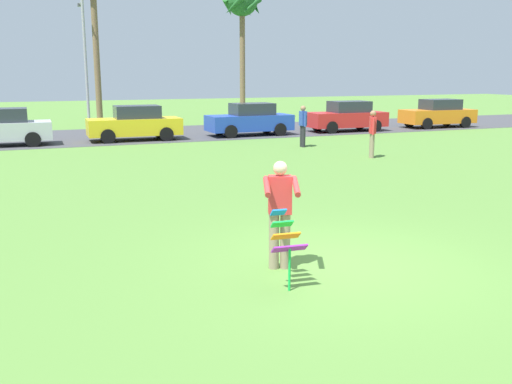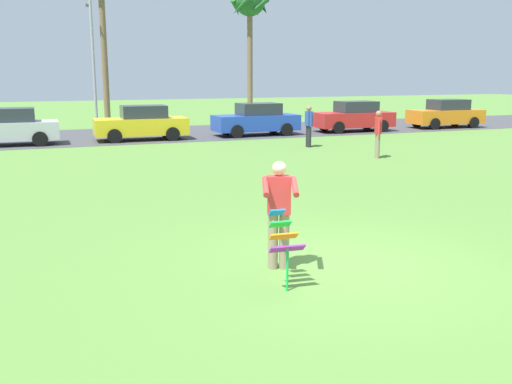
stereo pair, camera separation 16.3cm
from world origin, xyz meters
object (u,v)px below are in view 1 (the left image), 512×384
object	(u,v)px
palm_tree_centre_far	(242,6)
streetlight_pole	(85,56)
kite_held	(286,238)
parked_car_blue	(250,120)
parked_car_orange	(438,114)
parked_car_red	(347,117)
parked_car_silver	(0,128)
person_walker_near	(303,125)
parked_car_yellow	(135,124)
person_walker_far	(372,132)
person_kite_flyer	(280,211)

from	to	relation	value
palm_tree_centre_far	streetlight_pole	size ratio (longest dim) A/B	1.26
kite_held	parked_car_blue	distance (m)	20.64
parked_car_orange	kite_held	bearing A→B (deg)	-133.80
parked_car_blue	palm_tree_centre_far	distance (m)	12.58
parked_car_red	parked_car_silver	bearing A→B (deg)	180.00
palm_tree_centre_far	person_walker_near	world-z (taller)	palm_tree_centre_far
parked_car_silver	parked_car_yellow	bearing A→B (deg)	-0.00
kite_held	person_walker_far	world-z (taller)	person_walker_far
person_kite_flyer	parked_car_silver	world-z (taller)	person_kite_flyer
person_walker_near	person_walker_far	bearing A→B (deg)	-75.93
kite_held	person_walker_near	xyz separation A→B (m)	(7.46, 14.36, 0.20)
parked_car_yellow	parked_car_red	distance (m)	11.25
kite_held	palm_tree_centre_far	distance (m)	32.04
parked_car_blue	person_walker_far	size ratio (longest dim) A/B	2.45
parked_car_yellow	streetlight_pole	bearing A→B (deg)	99.70
parked_car_blue	person_walker_near	world-z (taller)	person_walker_near
palm_tree_centre_far	person_walker_near	size ratio (longest dim) A/B	5.10
parked_car_blue	palm_tree_centre_far	world-z (taller)	palm_tree_centre_far
parked_car_orange	person_walker_far	bearing A→B (deg)	-139.19
parked_car_red	palm_tree_centre_far	xyz separation A→B (m)	(-2.12, 10.14, 6.60)
person_kite_flyer	person_walker_near	distance (m)	15.40
parked_car_orange	parked_car_yellow	bearing A→B (deg)	180.00
kite_held	person_walker_near	size ratio (longest dim) A/B	0.64
parked_car_silver	person_walker_far	distance (m)	15.50
parked_car_yellow	streetlight_pole	size ratio (longest dim) A/B	0.60
parked_car_silver	streetlight_pole	size ratio (longest dim) A/B	0.60
parked_car_red	person_walker_far	xyz separation A→B (m)	(-4.20, -8.81, 0.16)
kite_held	parked_car_blue	xyz separation A→B (m)	(7.05, 19.40, 0.04)
parked_car_silver	streetlight_pole	xyz separation A→B (m)	(4.42, 7.55, 3.22)
person_kite_flyer	parked_car_yellow	size ratio (longest dim) A/B	0.41
kite_held	parked_car_silver	xyz separation A→B (m)	(-4.35, 19.40, 0.04)
parked_car_red	person_walker_near	xyz separation A→B (m)	(-5.15, -5.04, 0.16)
parked_car_blue	streetlight_pole	distance (m)	10.77
palm_tree_centre_far	streetlight_pole	world-z (taller)	palm_tree_centre_far
parked_car_orange	person_walker_near	xyz separation A→B (m)	(-11.15, -5.04, 0.16)
streetlight_pole	person_walker_far	size ratio (longest dim) A/B	4.05
parked_car_red	palm_tree_centre_far	size ratio (longest dim) A/B	0.48
palm_tree_centre_far	parked_car_orange	bearing A→B (deg)	-51.33
parked_car_orange	parked_car_silver	bearing A→B (deg)	180.00
palm_tree_centre_far	parked_car_yellow	bearing A→B (deg)	-131.99
person_kite_flyer	parked_car_blue	world-z (taller)	person_kite_flyer
parked_car_blue	parked_car_silver	bearing A→B (deg)	-179.99
parked_car_silver	streetlight_pole	world-z (taller)	streetlight_pole
parked_car_silver	person_walker_far	xyz separation A→B (m)	(12.76, -8.81, 0.16)
palm_tree_centre_far	person_walker_near	distance (m)	16.77
parked_car_blue	person_walker_near	size ratio (longest dim) A/B	2.45
kite_held	person_walker_near	bearing A→B (deg)	62.56
person_kite_flyer	parked_car_red	size ratio (longest dim) A/B	0.41
palm_tree_centre_far	person_walker_far	size ratio (longest dim) A/B	5.10
kite_held	streetlight_pole	size ratio (longest dim) A/B	0.16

